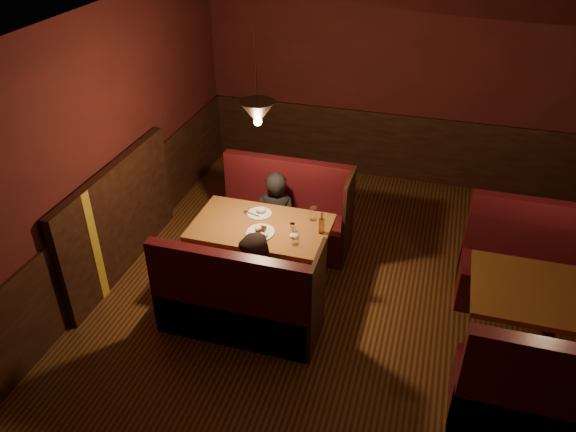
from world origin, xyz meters
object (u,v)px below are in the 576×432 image
(second_table, at_px, (553,312))
(second_bench_far, at_px, (542,275))
(main_table, at_px, (263,239))
(main_bench_near, at_px, (238,307))
(main_bench_far, at_px, (286,219))
(diner_b, at_px, (258,268))
(second_bench_near, at_px, (560,409))
(diner_a, at_px, (276,200))

(second_table, relative_size, second_bench_far, 0.90)
(main_table, height_order, second_table, main_table)
(main_bench_near, bearing_deg, main_bench_far, 90.00)
(main_table, bearing_deg, diner_b, -75.63)
(second_bench_near, xyz_separation_m, diner_a, (-2.96, 1.90, 0.34))
(second_table, height_order, second_bench_far, second_bench_far)
(main_table, xyz_separation_m, second_table, (2.88, -0.38, 0.02))
(main_bench_far, relative_size, second_table, 1.08)
(second_bench_near, bearing_deg, diner_a, 147.28)
(diner_b, bearing_deg, main_bench_far, 98.77)
(second_bench_near, bearing_deg, second_bench_far, 90.00)
(second_bench_far, distance_m, second_bench_near, 1.77)
(diner_a, height_order, diner_b, diner_a)
(second_bench_far, relative_size, diner_b, 1.16)
(second_table, relative_size, diner_b, 1.05)
(second_table, relative_size, second_bench_near, 0.90)
(main_bench_far, relative_size, main_bench_near, 1.00)
(second_bench_far, xyz_separation_m, diner_b, (-2.75, -1.13, 0.33))
(second_bench_far, bearing_deg, main_bench_far, 173.65)
(diner_a, bearing_deg, main_table, 89.98)
(main_bench_far, relative_size, second_bench_near, 0.98)
(diner_a, bearing_deg, second_bench_far, 172.82)
(diner_b, bearing_deg, main_table, 107.51)
(diner_a, distance_m, diner_b, 1.28)
(second_bench_far, bearing_deg, main_bench_near, -155.31)
(main_bench_near, xyz_separation_m, second_bench_far, (2.90, 1.33, 0.02))
(second_table, xyz_separation_m, diner_b, (-2.72, -0.25, 0.09))
(main_table, relative_size, second_table, 0.99)
(main_bench_far, relative_size, second_bench_far, 0.98)
(second_bench_near, bearing_deg, diner_b, 166.96)
(main_table, height_order, diner_b, diner_b)
(main_bench_far, height_order, diner_b, diner_b)
(main_bench_near, height_order, second_bench_near, second_bench_near)
(diner_a, bearing_deg, main_bench_far, -114.53)
(diner_a, relative_size, diner_b, 1.01)
(second_table, bearing_deg, second_bench_far, 87.80)
(main_bench_far, xyz_separation_m, second_bench_far, (2.90, -0.32, 0.02))
(main_bench_near, bearing_deg, second_bench_near, -8.53)
(second_bench_near, height_order, diner_b, diner_b)
(main_table, relative_size, main_bench_near, 0.91)
(main_bench_near, xyz_separation_m, second_table, (2.86, 0.45, 0.27))
(second_bench_near, bearing_deg, main_table, 156.58)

